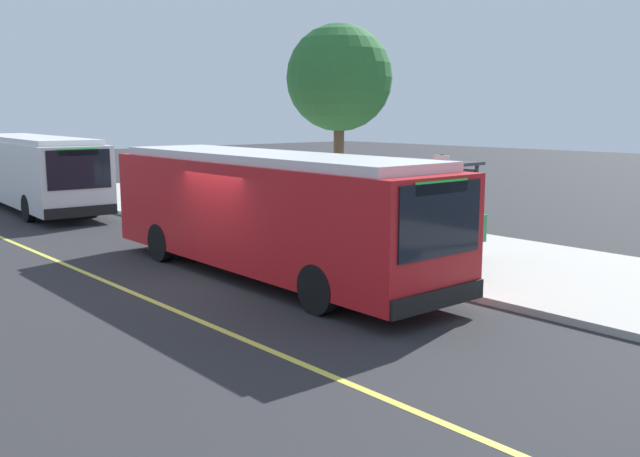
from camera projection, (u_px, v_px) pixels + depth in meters
name	position (u px, v px, depth m)	size (l,w,h in m)	color
ground_plane	(225.00, 279.00, 16.41)	(120.00, 120.00, 0.00)	#2B2B2D
sidewalk_curb	(398.00, 245.00, 20.28)	(44.00, 6.40, 0.15)	#B7B2A8
lane_stripe_center	(138.00, 295.00, 14.99)	(36.00, 0.14, 0.01)	#E0D64C
transit_bus_main	(267.00, 209.00, 16.53)	(10.75, 2.76, 2.95)	red
transit_bus_second	(32.00, 169.00, 28.43)	(12.02, 3.38, 2.95)	white
bus_shelter	(420.00, 186.00, 18.92)	(2.90, 1.60, 2.48)	#333338
waiting_bench	(425.00, 235.00, 18.81)	(1.60, 0.48, 0.95)	brown
route_sign_post	(441.00, 198.00, 15.94)	(0.44, 0.08, 2.80)	#333338
pedestrian_commuter	(477.00, 237.00, 15.69)	(0.24, 0.40, 1.69)	#282D47
street_tree_near_shelter	(339.00, 79.00, 23.71)	(3.62, 3.62, 6.73)	brown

